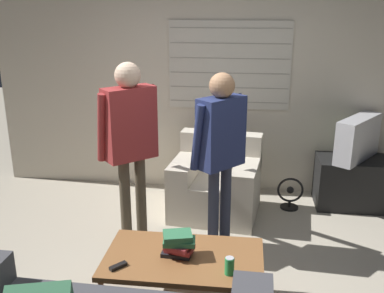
{
  "coord_description": "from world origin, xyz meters",
  "views": [
    {
      "loc": [
        0.41,
        -3.18,
        2.23
      ],
      "look_at": [
        -0.05,
        0.55,
        1.0
      ],
      "focal_mm": 42.0,
      "sensor_mm": 36.0,
      "label": 1
    }
  ],
  "objects_px": {
    "person_left_standing": "(130,132)",
    "spare_remote": "(118,266)",
    "armchair_beige": "(216,184)",
    "person_right_standing": "(220,141)",
    "book_stack": "(178,244)",
    "coffee_table": "(184,261)",
    "floor_fan": "(290,194)",
    "tv": "(358,138)",
    "soda_can": "(229,266)"
  },
  "relations": [
    {
      "from": "tv",
      "to": "spare_remote",
      "type": "relative_size",
      "value": 5.81
    },
    {
      "from": "soda_can",
      "to": "spare_remote",
      "type": "height_order",
      "value": "soda_can"
    },
    {
      "from": "coffee_table",
      "to": "person_right_standing",
      "type": "xyz_separation_m",
      "value": [
        0.19,
        0.91,
        0.64
      ]
    },
    {
      "from": "person_right_standing",
      "to": "soda_can",
      "type": "height_order",
      "value": "person_right_standing"
    },
    {
      "from": "coffee_table",
      "to": "spare_remote",
      "type": "distance_m",
      "value": 0.48
    },
    {
      "from": "person_right_standing",
      "to": "floor_fan",
      "type": "relative_size",
      "value": 4.56
    },
    {
      "from": "person_right_standing",
      "to": "book_stack",
      "type": "relative_size",
      "value": 6.5
    },
    {
      "from": "floor_fan",
      "to": "person_left_standing",
      "type": "bearing_deg",
      "value": -148.41
    },
    {
      "from": "coffee_table",
      "to": "soda_can",
      "type": "height_order",
      "value": "soda_can"
    },
    {
      "from": "person_right_standing",
      "to": "book_stack",
      "type": "distance_m",
      "value": 1.06
    },
    {
      "from": "tv",
      "to": "floor_fan",
      "type": "bearing_deg",
      "value": -41.49
    },
    {
      "from": "person_left_standing",
      "to": "spare_remote",
      "type": "xyz_separation_m",
      "value": [
        0.18,
        -1.1,
        -0.65
      ]
    },
    {
      "from": "soda_can",
      "to": "floor_fan",
      "type": "relative_size",
      "value": 0.35
    },
    {
      "from": "person_left_standing",
      "to": "book_stack",
      "type": "distance_m",
      "value": 1.2
    },
    {
      "from": "tv",
      "to": "soda_can",
      "type": "bearing_deg",
      "value": 4.81
    },
    {
      "from": "floor_fan",
      "to": "armchair_beige",
      "type": "bearing_deg",
      "value": -167.08
    },
    {
      "from": "soda_can",
      "to": "spare_remote",
      "type": "relative_size",
      "value": 1.02
    },
    {
      "from": "tv",
      "to": "person_right_standing",
      "type": "bearing_deg",
      "value": -17.07
    },
    {
      "from": "tv",
      "to": "coffee_table",
      "type": "bearing_deg",
      "value": -3.63
    },
    {
      "from": "spare_remote",
      "to": "person_left_standing",
      "type": "bearing_deg",
      "value": 140.55
    },
    {
      "from": "person_right_standing",
      "to": "floor_fan",
      "type": "xyz_separation_m",
      "value": [
        0.74,
        0.94,
        -0.89
      ]
    },
    {
      "from": "book_stack",
      "to": "soda_can",
      "type": "height_order",
      "value": "book_stack"
    },
    {
      "from": "coffee_table",
      "to": "armchair_beige",
      "type": "bearing_deg",
      "value": 85.9
    },
    {
      "from": "armchair_beige",
      "to": "person_left_standing",
      "type": "height_order",
      "value": "person_left_standing"
    },
    {
      "from": "person_left_standing",
      "to": "person_right_standing",
      "type": "xyz_separation_m",
      "value": [
        0.81,
        0.01,
        -0.05
      ]
    },
    {
      "from": "coffee_table",
      "to": "floor_fan",
      "type": "relative_size",
      "value": 3.18
    },
    {
      "from": "armchair_beige",
      "to": "person_right_standing",
      "type": "xyz_separation_m",
      "value": [
        0.07,
        -0.76,
        0.72
      ]
    },
    {
      "from": "armchair_beige",
      "to": "spare_remote",
      "type": "bearing_deg",
      "value": 80.43
    },
    {
      "from": "person_left_standing",
      "to": "book_stack",
      "type": "xyz_separation_m",
      "value": [
        0.57,
        -0.89,
        -0.57
      ]
    },
    {
      "from": "armchair_beige",
      "to": "person_left_standing",
      "type": "relative_size",
      "value": 0.57
    },
    {
      "from": "coffee_table",
      "to": "person_right_standing",
      "type": "height_order",
      "value": "person_right_standing"
    },
    {
      "from": "floor_fan",
      "to": "soda_can",
      "type": "bearing_deg",
      "value": -106.32
    },
    {
      "from": "armchair_beige",
      "to": "book_stack",
      "type": "bearing_deg",
      "value": 91.42
    },
    {
      "from": "tv",
      "to": "book_stack",
      "type": "relative_size",
      "value": 2.82
    },
    {
      "from": "coffee_table",
      "to": "floor_fan",
      "type": "distance_m",
      "value": 2.09
    },
    {
      "from": "coffee_table",
      "to": "spare_remote",
      "type": "xyz_separation_m",
      "value": [
        -0.44,
        -0.2,
        0.05
      ]
    },
    {
      "from": "soda_can",
      "to": "person_right_standing",
      "type": "bearing_deg",
      "value": 97.54
    },
    {
      "from": "armchair_beige",
      "to": "tv",
      "type": "relative_size",
      "value": 1.37
    },
    {
      "from": "armchair_beige",
      "to": "coffee_table",
      "type": "xyz_separation_m",
      "value": [
        -0.12,
        -1.67,
        0.08
      ]
    },
    {
      "from": "armchair_beige",
      "to": "soda_can",
      "type": "bearing_deg",
      "value": 103.75
    },
    {
      "from": "coffee_table",
      "to": "spare_remote",
      "type": "bearing_deg",
      "value": -155.56
    },
    {
      "from": "person_right_standing",
      "to": "spare_remote",
      "type": "xyz_separation_m",
      "value": [
        -0.63,
        -1.11,
        -0.59
      ]
    },
    {
      "from": "person_right_standing",
      "to": "tv",
      "type": "bearing_deg",
      "value": -10.72
    },
    {
      "from": "book_stack",
      "to": "person_left_standing",
      "type": "bearing_deg",
      "value": 122.46
    },
    {
      "from": "tv",
      "to": "spare_remote",
      "type": "distance_m",
      "value": 3.05
    },
    {
      "from": "book_stack",
      "to": "coffee_table",
      "type": "bearing_deg",
      "value": -12.66
    },
    {
      "from": "person_left_standing",
      "to": "armchair_beige",
      "type": "bearing_deg",
      "value": 3.92
    },
    {
      "from": "armchair_beige",
      "to": "person_left_standing",
      "type": "xyz_separation_m",
      "value": [
        -0.73,
        -0.76,
        0.78
      ]
    },
    {
      "from": "person_left_standing",
      "to": "spare_remote",
      "type": "bearing_deg",
      "value": -123.25
    },
    {
      "from": "person_left_standing",
      "to": "floor_fan",
      "type": "relative_size",
      "value": 4.76
    }
  ]
}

